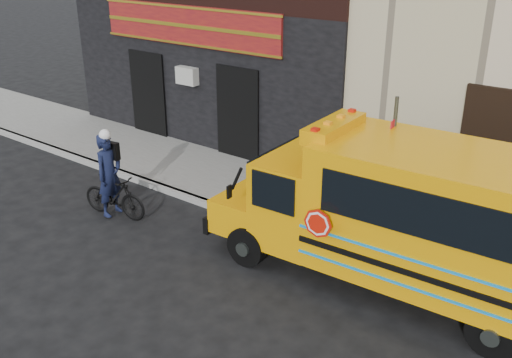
{
  "coord_description": "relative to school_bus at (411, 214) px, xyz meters",
  "views": [
    {
      "loc": [
        6.46,
        -6.44,
        5.95
      ],
      "look_at": [
        0.12,
        1.85,
        1.5
      ],
      "focal_mm": 40.0,
      "sensor_mm": 36.0,
      "label": 1
    }
  ],
  "objects": [
    {
      "name": "curb",
      "position": [
        -3.23,
        0.38,
        -1.43
      ],
      "size": [
        40.0,
        0.2,
        0.15
      ],
      "primitive_type": "cube",
      "color": "gray",
      "rests_on": "ground"
    },
    {
      "name": "sign_pole",
      "position": [
        -0.82,
        0.81,
        0.3
      ],
      "size": [
        0.07,
        0.29,
        3.3
      ],
      "color": "#383E3B",
      "rests_on": "ground"
    },
    {
      "name": "bicycle",
      "position": [
        -6.49,
        -1.27,
        -1.0
      ],
      "size": [
        1.74,
        0.78,
        1.01
      ],
      "primitive_type": "imported",
      "rotation": [
        0.0,
        0.0,
        1.76
      ],
      "color": "black",
      "rests_on": "ground"
    },
    {
      "name": "sidewalk",
      "position": [
        -3.23,
        1.88,
        -1.43
      ],
      "size": [
        40.0,
        3.0,
        0.15
      ],
      "primitive_type": "cube",
      "color": "#61605B",
      "rests_on": "ground"
    },
    {
      "name": "school_bus",
      "position": [
        0.0,
        0.0,
        0.0
      ],
      "size": [
        6.99,
        2.61,
        2.92
      ],
      "color": "black",
      "rests_on": "ground"
    },
    {
      "name": "cyclist",
      "position": [
        -6.57,
        -1.28,
        -0.55
      ],
      "size": [
        0.54,
        0.75,
        1.92
      ],
      "primitive_type": "imported",
      "rotation": [
        0.0,
        0.0,
        1.68
      ],
      "color": "#111633",
      "rests_on": "ground"
    },
    {
      "name": "ground",
      "position": [
        -3.23,
        -2.22,
        -1.51
      ],
      "size": [
        120.0,
        120.0,
        0.0
      ],
      "primitive_type": "plane",
      "color": "black",
      "rests_on": "ground"
    }
  ]
}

